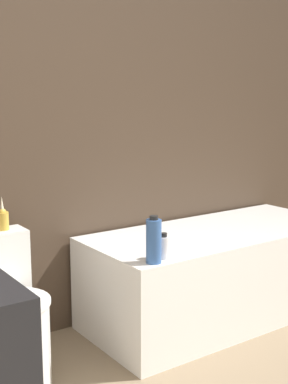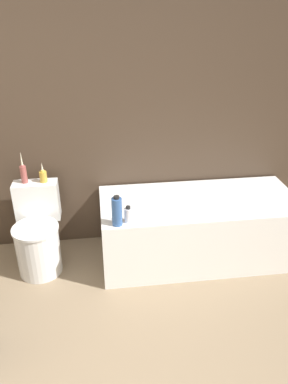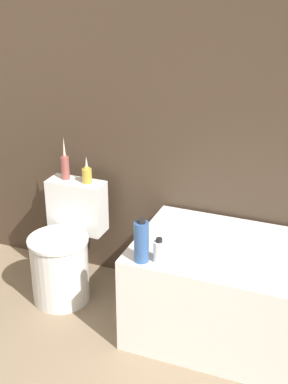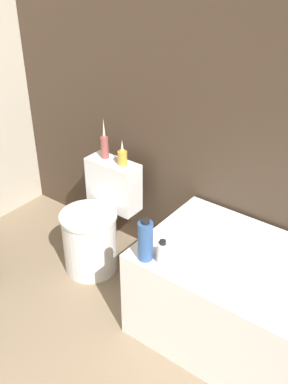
{
  "view_description": "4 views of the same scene",
  "coord_description": "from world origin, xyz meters",
  "views": [
    {
      "loc": [
        -1.46,
        -0.55,
        1.38
      ],
      "look_at": [
        0.1,
        1.67,
        0.88
      ],
      "focal_mm": 50.0,
      "sensor_mm": 36.0,
      "label": 1
    },
    {
      "loc": [
        -0.08,
        -0.87,
        2.05
      ],
      "look_at": [
        0.24,
        1.59,
        0.77
      ],
      "focal_mm": 35.0,
      "sensor_mm": 36.0,
      "label": 2
    },
    {
      "loc": [
        0.92,
        -0.69,
        1.99
      ],
      "look_at": [
        -0.03,
        1.68,
        0.86
      ],
      "focal_mm": 50.0,
      "sensor_mm": 36.0,
      "label": 3
    },
    {
      "loc": [
        1.11,
        0.07,
        2.03
      ],
      "look_at": [
        -0.12,
        1.68,
        0.81
      ],
      "focal_mm": 42.0,
      "sensor_mm": 36.0,
      "label": 4
    }
  ],
  "objects": [
    {
      "name": "bathtub",
      "position": [
        0.74,
        1.79,
        0.28
      ],
      "size": [
        1.66,
        0.73,
        0.56
      ],
      "color": "white",
      "rests_on": "ground"
    },
    {
      "name": "shampoo_bottle_tall",
      "position": [
        0.03,
        1.49,
        0.67
      ],
      "size": [
        0.08,
        0.08,
        0.24
      ],
      "color": "#335999",
      "rests_on": "bathtub"
    },
    {
      "name": "wall_back_tiled",
      "position": [
        0.0,
        2.2,
        1.3
      ],
      "size": [
        6.4,
        0.06,
        2.6
      ],
      "color": "#423326",
      "rests_on": "ground_plane"
    },
    {
      "name": "shampoo_bottle_short",
      "position": [
        0.12,
        1.52,
        0.62
      ],
      "size": [
        0.06,
        0.06,
        0.13
      ],
      "color": "silver",
      "rests_on": "bathtub"
    },
    {
      "name": "toilet",
      "position": [
        -0.61,
        1.81,
        0.3
      ],
      "size": [
        0.37,
        0.52,
        0.7
      ],
      "color": "white",
      "rests_on": "ground"
    },
    {
      "name": "vase_silver",
      "position": [
        -0.54,
        2.0,
        0.76
      ],
      "size": [
        0.06,
        0.06,
        0.17
      ],
      "color": "gold",
      "rests_on": "toilet"
    }
  ]
}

